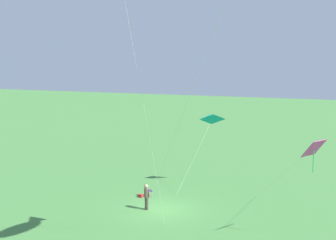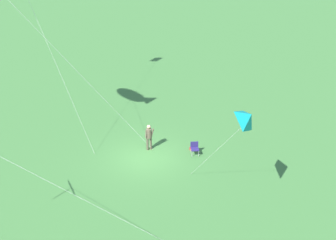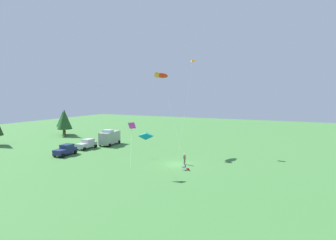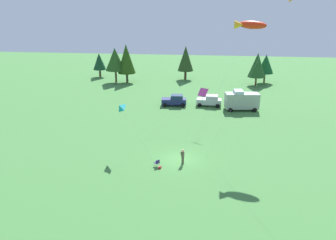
{
  "view_description": "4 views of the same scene",
  "coord_description": "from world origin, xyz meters",
  "views": [
    {
      "loc": [
        28.48,
        10.67,
        10.59
      ],
      "look_at": [
        -1.2,
        0.05,
        5.94
      ],
      "focal_mm": 50.0,
      "sensor_mm": 36.0,
      "label": 1
    },
    {
      "loc": [
        -14.17,
        19.65,
        15.47
      ],
      "look_at": [
        -2.21,
        0.94,
        3.67
      ],
      "focal_mm": 50.0,
      "sensor_mm": 36.0,
      "label": 2
    },
    {
      "loc": [
        -36.47,
        -15.34,
        10.73
      ],
      "look_at": [
        -0.55,
        1.45,
        6.9
      ],
      "focal_mm": 28.0,
      "sensor_mm": 36.0,
      "label": 3
    },
    {
      "loc": [
        2.63,
        -33.17,
        16.58
      ],
      "look_at": [
        -1.36,
        0.05,
        4.67
      ],
      "focal_mm": 35.0,
      "sensor_mm": 36.0,
      "label": 4
    }
  ],
  "objects": [
    {
      "name": "kite_delta_teal",
      "position": [
        -7.16,
        1.58,
        5.41
      ],
      "size": [
        4.74,
        2.52,
        5.91
      ],
      "color": "#0E9599",
      "rests_on": "ground"
    },
    {
      "name": "treeline_distant",
      "position": [
        -5.43,
        38.57,
        4.74
      ],
      "size": [
        41.4,
        8.88,
        8.41
      ],
      "color": "brown",
      "rests_on": "ground"
    },
    {
      "name": "kite_diamond_rainbow",
      "position": [
        2.11,
        9.68,
        5.23
      ],
      "size": [
        7.87,
        4.88,
        5.83
      ],
      "color": "#D53F9C",
      "rests_on": "ground"
    },
    {
      "name": "van_motorhome_grey",
      "position": [
        8.48,
        19.5,
        1.64
      ],
      "size": [
        5.61,
        3.09,
        3.34
      ],
      "rotation": [
        0.0,
        0.0,
        3.25
      ],
      "color": "#9CA698",
      "rests_on": "ground"
    },
    {
      "name": "backpack_on_grass",
      "position": [
        -1.94,
        -2.34,
        0.11
      ],
      "size": [
        0.31,
        0.37,
        0.22
      ],
      "primitive_type": "cube",
      "rotation": [
        0.0,
        0.0,
        1.23
      ],
      "color": "red",
      "rests_on": "ground"
    },
    {
      "name": "kite_large_fish",
      "position": [
        7.22,
        6.55,
        14.3
      ],
      "size": [
        9.1,
        8.6,
        14.83
      ],
      "color": "red",
      "rests_on": "ground"
    },
    {
      "name": "folding_chair",
      "position": [
        -2.3,
        -1.96,
        0.49
      ],
      "size": [
        0.68,
        0.68,
        0.82
      ],
      "rotation": [
        0.0,
        0.0,
        2.26
      ],
      "color": "navy",
      "rests_on": "ground"
    },
    {
      "name": "ground_plane",
      "position": [
        0.0,
        0.0,
        0.0
      ],
      "size": [
        160.0,
        160.0,
        0.0
      ],
      "primitive_type": "plane",
      "color": "#427D3B"
    },
    {
      "name": "person_kite_flyer",
      "position": [
        0.38,
        -0.92,
        1.02
      ],
      "size": [
        0.51,
        0.52,
        1.74
      ],
      "rotation": [
        0.0,
        0.0,
        2.52
      ],
      "color": "brown",
      "rests_on": "ground"
    },
    {
      "name": "car_silver_compact",
      "position": [
        3.29,
        21.13,
        0.95
      ],
      "size": [
        4.27,
        2.35,
        1.89
      ],
      "rotation": [
        0.0,
        0.0,
        -0.04
      ],
      "color": "silver",
      "rests_on": "ground"
    },
    {
      "name": "car_navy_hatch",
      "position": [
        -2.68,
        20.61,
        0.95
      ],
      "size": [
        4.33,
        2.49,
        1.89
      ],
      "rotation": [
        0.0,
        0.0,
        0.08
      ],
      "color": "navy",
      "rests_on": "ground"
    }
  ]
}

